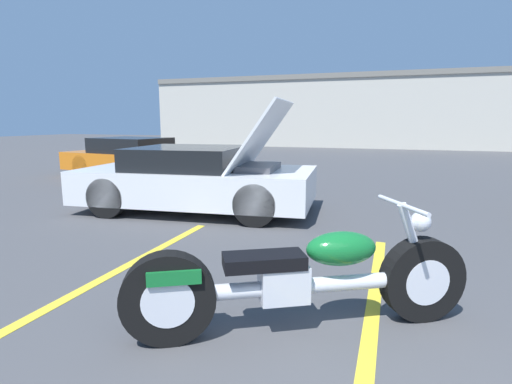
# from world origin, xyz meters

# --- Properties ---
(parking_stripe_foreground) EXTENTS (0.12, 5.05, 0.01)m
(parking_stripe_foreground) POSITION_xyz_m (-3.29, 2.08, 0.00)
(parking_stripe_foreground) COLOR yellow
(parking_stripe_foreground) RESTS_ON ground
(parking_stripe_middle) EXTENTS (0.12, 5.05, 0.01)m
(parking_stripe_middle) POSITION_xyz_m (-0.64, 2.08, 0.00)
(parking_stripe_middle) COLOR yellow
(parking_stripe_middle) RESTS_ON ground
(far_building) EXTENTS (32.00, 4.20, 4.40)m
(far_building) POSITION_xyz_m (0.00, 25.68, 2.34)
(far_building) COLOR beige
(far_building) RESTS_ON ground
(motorcycle) EXTENTS (2.41, 1.44, 0.98)m
(motorcycle) POSITION_xyz_m (-1.15, 2.05, 0.41)
(motorcycle) COLOR black
(motorcycle) RESTS_ON ground
(show_car_hood_open) EXTENTS (4.26, 2.35, 1.94)m
(show_car_hood_open) POSITION_xyz_m (-3.83, 5.58, 0.57)
(show_car_hood_open) COLOR white
(show_car_hood_open) RESTS_ON ground
(parked_car_left_row) EXTENTS (4.69, 2.35, 1.12)m
(parked_car_left_row) POSITION_xyz_m (-7.67, 9.08, 0.54)
(parked_car_left_row) COLOR orange
(parked_car_left_row) RESTS_ON ground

